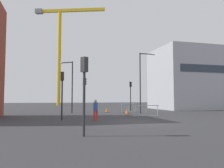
{
  "coord_description": "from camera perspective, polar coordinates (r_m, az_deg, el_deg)",
  "views": [
    {
      "loc": [
        -6.03,
        -15.4,
        1.71
      ],
      "look_at": [
        0.0,
        7.77,
        3.29
      ],
      "focal_mm": 35.55,
      "sensor_mm": 36.0,
      "label": 1
    }
  ],
  "objects": [
    {
      "name": "traffic_light_island",
      "position": [
        10.28,
        -7.19,
        0.43
      ],
      "size": [
        0.36,
        0.38,
        3.63
      ],
      "color": "#2D2D30",
      "rests_on": "ground"
    },
    {
      "name": "streetlamp_short",
      "position": [
        27.15,
        -10.63,
        0.55
      ],
      "size": [
        1.56,
        1.05,
        6.21
      ],
      "color": "#232326",
      "rests_on": "ground"
    },
    {
      "name": "pedestrian_walking",
      "position": [
        17.35,
        -4.24,
        -6.29
      ],
      "size": [
        0.34,
        0.34,
        1.64
      ],
      "color": "red",
      "rests_on": "ground"
    },
    {
      "name": "ground",
      "position": [
        16.63,
        6.86,
        -9.65
      ],
      "size": [
        160.0,
        160.0,
        0.0
      ],
      "primitive_type": "plane",
      "color": "#333335"
    },
    {
      "name": "office_block",
      "position": [
        39.95,
        20.89,
        1.13
      ],
      "size": [
        13.93,
        9.25,
        9.9
      ],
      "color": "#A8AAB2",
      "rests_on": "ground"
    },
    {
      "name": "traffic_light_median",
      "position": [
        18.0,
        -12.7,
        -0.9
      ],
      "size": [
        0.26,
        0.38,
        3.84
      ],
      "color": "#232326",
      "rests_on": "ground"
    },
    {
      "name": "construction_crane",
      "position": [
        58.71,
        -12.99,
        10.72
      ],
      "size": [
        17.3,
        6.84,
        24.75
      ],
      "color": "gold",
      "rests_on": "ground"
    },
    {
      "name": "safety_barrier_mid_span",
      "position": [
        28.26,
        4.21,
        -6.1
      ],
      "size": [
        1.97,
        0.15,
        1.08
      ],
      "color": "#B2B5BA",
      "rests_on": "ground"
    },
    {
      "name": "traffic_light_verge",
      "position": [
        31.44,
        4.8,
        -1.89
      ],
      "size": [
        0.39,
        0.3,
        4.09
      ],
      "color": "black",
      "rests_on": "ground"
    },
    {
      "name": "safety_barrier_front",
      "position": [
        21.39,
        8.72,
        -6.81
      ],
      "size": [
        2.58,
        0.33,
        1.08
      ],
      "color": "#B2B5BA",
      "rests_on": "ground"
    },
    {
      "name": "traffic_light_near",
      "position": [
        20.5,
        -7.13,
        -1.65
      ],
      "size": [
        0.38,
        0.26,
        3.63
      ],
      "color": "black",
      "rests_on": "ground"
    },
    {
      "name": "traffic_cone_by_barrier",
      "position": [
        28.0,
        -1.35,
        -6.79
      ],
      "size": [
        0.52,
        0.52,
        0.52
      ],
      "color": "black",
      "rests_on": "ground"
    },
    {
      "name": "traffic_cone_striped",
      "position": [
        25.1,
        3.85,
        -7.13
      ],
      "size": [
        0.51,
        0.51,
        0.52
      ],
      "color": "black",
      "rests_on": "ground"
    },
    {
      "name": "streetlamp_tall",
      "position": [
        26.28,
        7.75,
        1.76
      ],
      "size": [
        1.99,
        0.24,
        7.11
      ],
      "color": "#2D2D30",
      "rests_on": "ground"
    }
  ]
}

